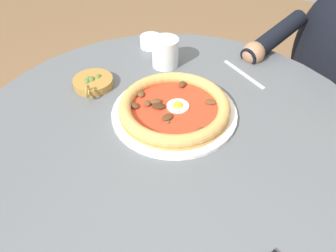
# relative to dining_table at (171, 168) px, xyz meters

# --- Properties ---
(dining_table) EXTENTS (1.00, 1.00, 0.75)m
(dining_table) POSITION_rel_dining_table_xyz_m (0.00, 0.00, 0.00)
(dining_table) COLOR #565B60
(dining_table) RESTS_ON ground
(pizza_on_plate) EXTENTS (0.31, 0.31, 0.04)m
(pizza_on_plate) POSITION_rel_dining_table_xyz_m (0.06, 0.03, 0.14)
(pizza_on_plate) COLOR white
(pizza_on_plate) RESTS_ON dining_table
(water_glass) EXTENTS (0.08, 0.08, 0.08)m
(water_glass) POSITION_rel_dining_table_xyz_m (0.25, 0.17, 0.16)
(water_glass) COLOR silver
(water_glass) RESTS_ON dining_table
(ramekin_capers) EXTENTS (0.07, 0.07, 0.04)m
(ramekin_capers) POSITION_rel_dining_table_xyz_m (0.32, 0.26, 0.14)
(ramekin_capers) COLOR white
(ramekin_capers) RESTS_ON dining_table
(olive_pan) EXTENTS (0.12, 0.11, 0.05)m
(olive_pan) POSITION_rel_dining_table_xyz_m (0.06, 0.28, 0.14)
(olive_pan) COLOR olive
(olive_pan) RESTS_ON dining_table
(fork_utensil) EXTENTS (0.09, 0.15, 0.00)m
(fork_utensil) POSITION_rel_dining_table_xyz_m (0.32, -0.06, 0.13)
(fork_utensil) COLOR #BCBCC1
(fork_utensil) RESTS_ON dining_table
(diner_person) EXTENTS (0.47, 0.49, 1.15)m
(diner_person) POSITION_rel_dining_table_xyz_m (0.65, -0.28, -0.12)
(diner_person) COLOR #282833
(diner_person) RESTS_ON ground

